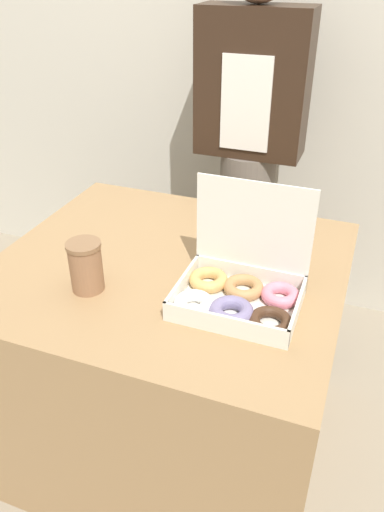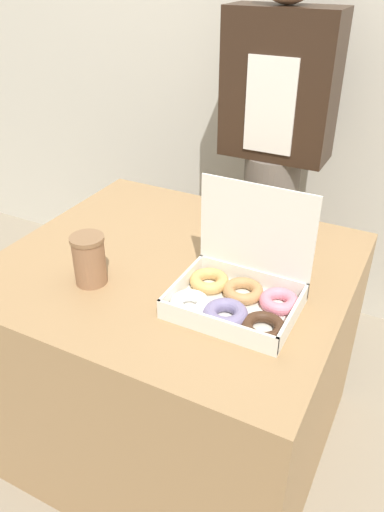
% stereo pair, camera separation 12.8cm
% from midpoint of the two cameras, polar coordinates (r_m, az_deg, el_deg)
% --- Properties ---
extents(ground_plane, '(14.00, 14.00, 0.00)m').
position_cam_midpoint_polar(ground_plane, '(1.95, -4.09, -19.45)').
color(ground_plane, gray).
extents(wall_back, '(10.00, 0.05, 2.60)m').
position_cam_midpoint_polar(wall_back, '(2.23, 6.82, 25.89)').
color(wall_back, beige).
rests_on(wall_back, ground_plane).
extents(table, '(1.00, 0.90, 0.73)m').
position_cam_midpoint_polar(table, '(1.68, -4.57, -11.52)').
color(table, '#99754C').
rests_on(table, ground_plane).
extents(donut_box, '(0.34, 0.26, 0.30)m').
position_cam_midpoint_polar(donut_box, '(1.27, 2.53, -3.99)').
color(donut_box, silver).
rests_on(donut_box, table).
extents(coffee_cup, '(0.09, 0.09, 0.14)m').
position_cam_midpoint_polar(coffee_cup, '(1.35, -14.71, -1.21)').
color(coffee_cup, '#8C6042').
rests_on(coffee_cup, table).
extents(person_customer, '(0.41, 0.23, 1.58)m').
position_cam_midpoint_polar(person_customer, '(2.03, 4.78, 12.79)').
color(person_customer, '#665B51').
rests_on(person_customer, ground_plane).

